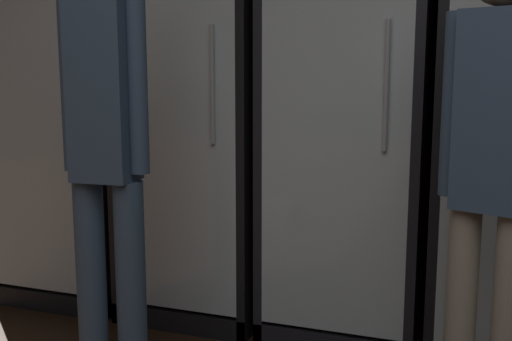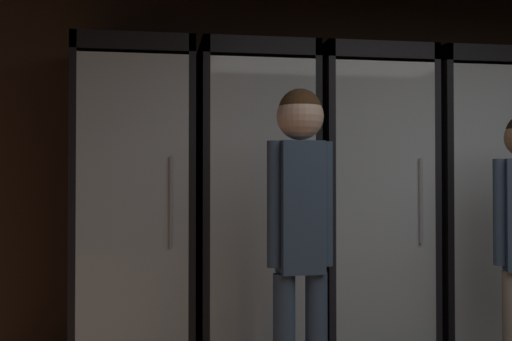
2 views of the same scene
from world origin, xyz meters
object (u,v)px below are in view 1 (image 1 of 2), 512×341
Objects in this scene: cooler_center at (352,113)px; shopper_near at (495,130)px; cooler_left at (207,109)px; shopper_far at (104,110)px; cooler_far_left at (83,106)px.

cooler_center is 1.03m from shopper_near.
shopper_far is (0.07, -0.99, 0.05)m from cooler_left.
cooler_center reaches higher than shopper_far.
cooler_left is at bearing 147.40° from shopper_near.
cooler_left is 1.56m from shopper_near.
cooler_left reaches higher than shopper_near.
shopper_near is at bearing -32.60° from cooler_left.
shopper_far is (0.79, -0.99, 0.05)m from cooler_far_left.
cooler_far_left is 1.29× the size of shopper_near.
cooler_far_left is 1.00× the size of cooler_center.
cooler_center is at bearing 56.34° from shopper_far.
shopper_near is (1.32, -0.84, 0.01)m from cooler_left.
cooler_far_left is 0.73m from cooler_left.
cooler_center is 1.29× the size of shopper_near.
shopper_far reaches higher than shopper_near.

